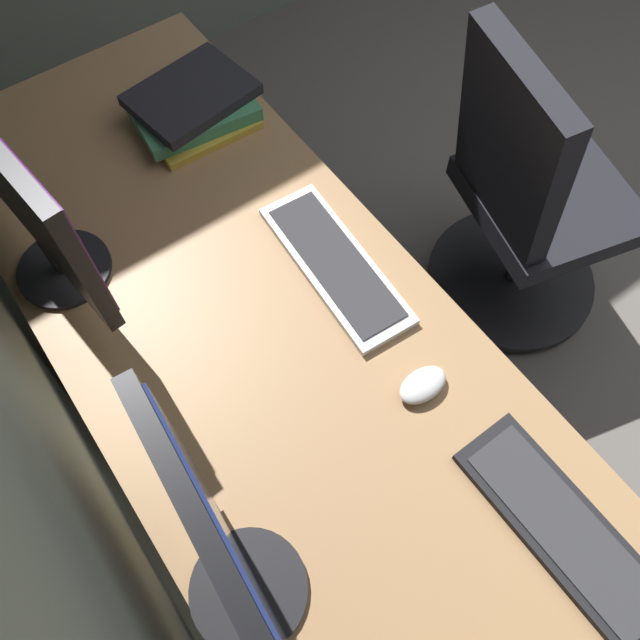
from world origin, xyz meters
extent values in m
cube|color=slate|center=(0.00, 2.07, 1.30)|extent=(4.75, 0.10, 2.60)
cube|color=#936D47|center=(0.23, 1.62, 0.71)|extent=(2.23, 0.75, 0.03)
cylinder|color=silver|center=(1.29, 1.31, 0.35)|extent=(0.05, 0.05, 0.70)
cylinder|color=silver|center=(1.29, 1.94, 0.35)|extent=(0.05, 0.05, 0.70)
cube|color=#936D47|center=(0.51, 1.65, 0.35)|extent=(0.40, 0.50, 0.69)
cube|color=silver|center=(0.51, 1.40, 0.35)|extent=(0.37, 0.01, 0.61)
cylinder|color=black|center=(-0.02, 1.90, 0.74)|extent=(0.20, 0.20, 0.01)
cylinder|color=black|center=(-0.02, 1.90, 0.79)|extent=(0.04, 0.04, 0.10)
cube|color=black|center=(-0.02, 1.90, 0.99)|extent=(0.51, 0.06, 0.30)
cube|color=#19234C|center=(-0.02, 1.88, 0.99)|extent=(0.47, 0.04, 0.26)
cylinder|color=black|center=(0.75, 1.88, 0.74)|extent=(0.20, 0.20, 0.01)
cylinder|color=black|center=(0.75, 1.88, 0.79)|extent=(0.04, 0.04, 0.10)
cube|color=black|center=(0.75, 1.88, 1.01)|extent=(0.53, 0.09, 0.34)
cube|color=#4C1960|center=(0.75, 1.86, 1.01)|extent=(0.49, 0.06, 0.30)
cube|color=black|center=(-0.26, 1.40, 0.74)|extent=(0.42, 0.14, 0.02)
cube|color=#2D2D30|center=(-0.26, 1.40, 0.75)|extent=(0.38, 0.12, 0.00)
cube|color=silver|center=(0.42, 1.40, 0.74)|extent=(0.43, 0.17, 0.02)
cube|color=#2D2D30|center=(0.42, 1.40, 0.75)|extent=(0.38, 0.14, 0.00)
ellipsoid|color=silver|center=(0.09, 1.43, 0.75)|extent=(0.06, 0.10, 0.03)
cube|color=gold|center=(0.97, 1.43, 0.74)|extent=(0.25, 0.26, 0.02)
cube|color=#3D8456|center=(0.96, 1.43, 0.77)|extent=(0.22, 0.30, 0.03)
cube|color=black|center=(0.98, 1.42, 0.80)|extent=(0.25, 0.30, 0.03)
cube|color=black|center=(0.39, 0.66, 0.46)|extent=(0.53, 0.52, 0.07)
cube|color=black|center=(0.44, 0.87, 0.74)|extent=(0.42, 0.22, 0.50)
cylinder|color=black|center=(0.39, 0.66, 0.24)|extent=(0.05, 0.05, 0.37)
cylinder|color=black|center=(0.39, 0.66, 0.04)|extent=(0.56, 0.56, 0.03)
camera|label=1|loc=(-0.18, 1.87, 1.89)|focal=35.76mm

